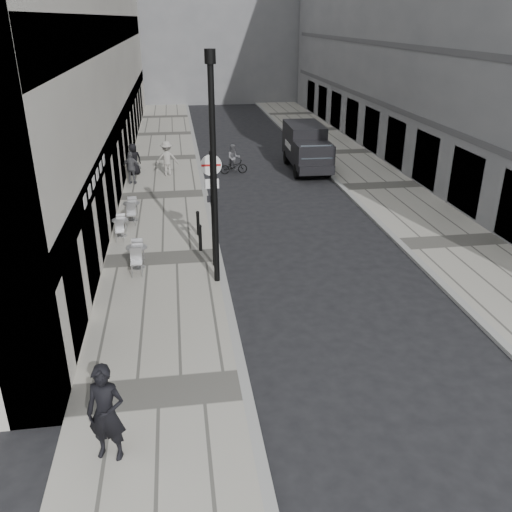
{
  "coord_description": "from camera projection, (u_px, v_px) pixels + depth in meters",
  "views": [
    {
      "loc": [
        -1.27,
        -7.63,
        7.99
      ],
      "look_at": [
        0.92,
        7.16,
        1.4
      ],
      "focal_mm": 38.0,
      "sensor_mm": 36.0,
      "label": 1
    }
  ],
  "objects": [
    {
      "name": "bollard_near",
      "position": [
        198.0,
        224.0,
        21.22
      ],
      "size": [
        0.12,
        0.12,
        0.93
      ],
      "primitive_type": "cylinder",
      "color": "black",
      "rests_on": "sidewalk"
    },
    {
      "name": "bollard_far",
      "position": [
        200.0,
        238.0,
        19.79
      ],
      "size": [
        0.13,
        0.13,
        0.95
      ],
      "primitive_type": "cylinder",
      "color": "black",
      "rests_on": "sidewalk"
    },
    {
      "name": "walking_man",
      "position": [
        106.0,
        413.0,
        10.22
      ],
      "size": [
        0.86,
        0.68,
        2.06
      ],
      "primitive_type": "imported",
      "rotation": [
        0.0,
        0.0,
        -0.28
      ],
      "color": "black",
      "rests_on": "sidewalk"
    },
    {
      "name": "cafe_table_mid",
      "position": [
        132.0,
        210.0,
        22.78
      ],
      "size": [
        0.7,
        1.59,
        0.91
      ],
      "color": "#A4A4A6",
      "rests_on": "sidewalk"
    },
    {
      "name": "cafe_table_far",
      "position": [
        121.0,
        226.0,
        21.12
      ],
      "size": [
        0.63,
        1.41,
        0.81
      ],
      "color": "silver",
      "rests_on": "sidewalk"
    },
    {
      "name": "sidewalk",
      "position": [
        164.0,
        196.0,
        26.3
      ],
      "size": [
        4.0,
        60.0,
        0.12
      ],
      "primitive_type": "cube",
      "color": "#9A968B",
      "rests_on": "ground"
    },
    {
      "name": "far_sidewalk",
      "position": [
        381.0,
        186.0,
        27.77
      ],
      "size": [
        4.0,
        60.0,
        0.12
      ],
      "primitive_type": "cube",
      "color": "#9A968B",
      "rests_on": "ground"
    },
    {
      "name": "cafe_table_near",
      "position": [
        137.0,
        255.0,
        18.4
      ],
      "size": [
        0.71,
        1.6,
        0.91
      ],
      "color": "#A9A9AC",
      "rests_on": "sidewalk"
    },
    {
      "name": "pedestrian_b",
      "position": [
        167.0,
        158.0,
        29.14
      ],
      "size": [
        1.23,
        0.75,
        1.85
      ],
      "primitive_type": "imported",
      "rotation": [
        0.0,
        0.0,
        3.09
      ],
      "color": "#9C9790",
      "rests_on": "sidewalk"
    },
    {
      "name": "cyclist",
      "position": [
        234.0,
        162.0,
        30.01
      ],
      "size": [
        1.55,
        0.63,
        1.64
      ],
      "rotation": [
        0.0,
        0.0,
        0.07
      ],
      "color": "black",
      "rests_on": "ground"
    },
    {
      "name": "ground",
      "position": [
        263.0,
        476.0,
        10.3
      ],
      "size": [
        120.0,
        120.0,
        0.0
      ],
      "primitive_type": "plane",
      "color": "black",
      "rests_on": "ground"
    },
    {
      "name": "pedestrian_a",
      "position": [
        131.0,
        168.0,
        27.64
      ],
      "size": [
        1.05,
        0.61,
        1.68
      ],
      "primitive_type": "imported",
      "rotation": [
        0.0,
        0.0,
        2.92
      ],
      "color": "#4E4F53",
      "rests_on": "sidewalk"
    },
    {
      "name": "sign_post",
      "position": [
        212.0,
        194.0,
        17.75
      ],
      "size": [
        0.69,
        0.1,
        4.0
      ],
      "rotation": [
        0.0,
        0.0,
        -0.0
      ],
      "color": "black",
      "rests_on": "sidewalk"
    },
    {
      "name": "panel_van",
      "position": [
        306.0,
        145.0,
        30.55
      ],
      "size": [
        2.08,
        5.29,
        2.47
      ],
      "rotation": [
        0.0,
        0.0,
        -0.03
      ],
      "color": "black",
      "rests_on": "ground"
    },
    {
      "name": "lamppost",
      "position": [
        213.0,
        162.0,
        16.12
      ],
      "size": [
        0.32,
        0.32,
        7.1
      ],
      "color": "black",
      "rests_on": "sidewalk"
    },
    {
      "name": "pedestrian_c",
      "position": [
        134.0,
        159.0,
        29.3
      ],
      "size": [
        0.97,
        0.8,
        1.7
      ],
      "primitive_type": "imported",
      "rotation": [
        0.0,
        0.0,
        3.51
      ],
      "color": "black",
      "rests_on": "sidewalk"
    }
  ]
}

